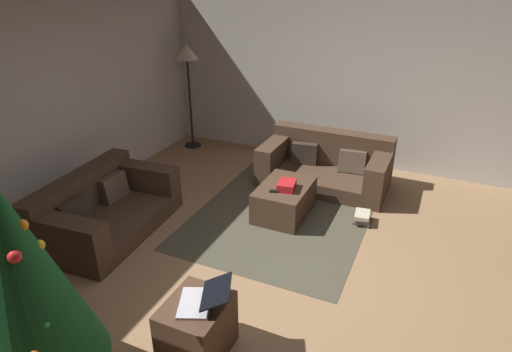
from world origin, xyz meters
TOP-DOWN VIEW (x-y plane):
  - ground_plane at (0.00, 0.00)m, footprint 6.40×6.40m
  - rear_partition at (0.00, 3.14)m, footprint 6.40×0.12m
  - corner_partition at (3.14, 0.00)m, footprint 0.12×6.40m
  - couch_left at (0.01, 2.24)m, footprint 1.68×1.07m
  - couch_right at (2.25, 0.26)m, footprint 0.94×1.72m
  - ottoman at (1.18, 0.47)m, footprint 0.82×0.57m
  - gift_box at (1.11, 0.42)m, footprint 0.28×0.23m
  - tv_remote at (0.99, 0.51)m, footprint 0.10×0.17m
  - christmas_tree at (-1.77, 1.15)m, footprint 0.92×0.92m
  - side_table at (-1.08, 0.33)m, footprint 0.52×0.44m
  - laptop at (-1.05, 0.27)m, footprint 0.45×0.48m
  - book_stack at (1.36, -0.45)m, footprint 0.27×0.22m
  - corner_lamp at (2.68, 2.71)m, footprint 0.36×0.36m
  - area_rug at (1.18, 0.47)m, footprint 2.60×2.00m

SIDE VIEW (x-z plane):
  - ground_plane at x=0.00m, z-range 0.00..0.00m
  - area_rug at x=1.18m, z-range 0.00..0.01m
  - book_stack at x=1.36m, z-range 0.00..0.13m
  - ottoman at x=1.18m, z-range 0.00..0.39m
  - side_table at x=-1.08m, z-range 0.00..0.48m
  - couch_left at x=0.01m, z-range -0.07..0.58m
  - couch_right at x=2.25m, z-range -0.08..0.61m
  - tv_remote at x=0.99m, z-range 0.39..0.41m
  - gift_box at x=1.11m, z-range 0.39..0.48m
  - laptop at x=-1.05m, z-range 0.45..0.62m
  - christmas_tree at x=-1.77m, z-range 0.07..1.85m
  - rear_partition at x=0.00m, z-range 0.00..2.60m
  - corner_partition at x=3.14m, z-range 0.00..2.60m
  - corner_lamp at x=2.68m, z-range 0.60..2.29m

